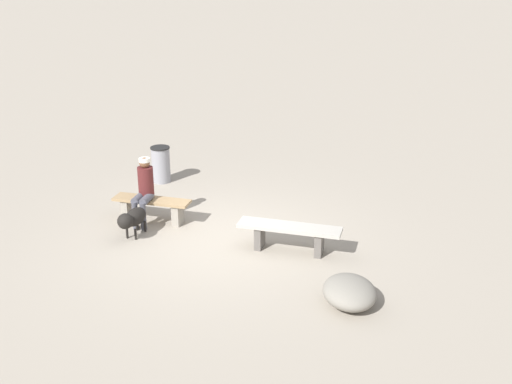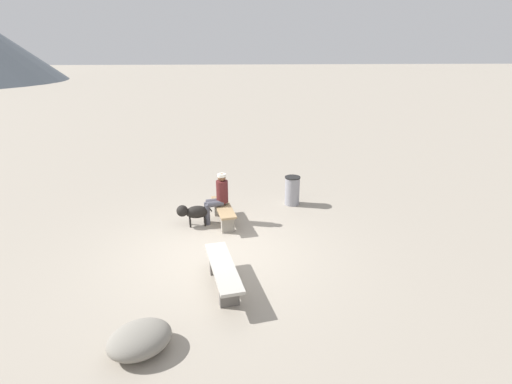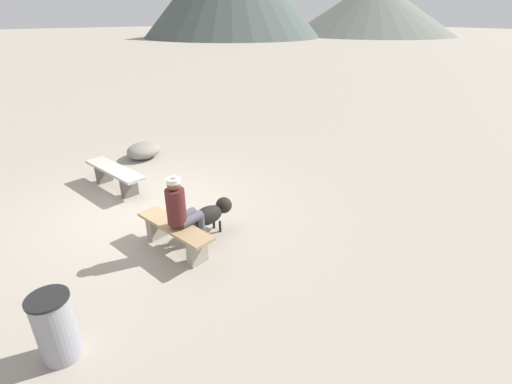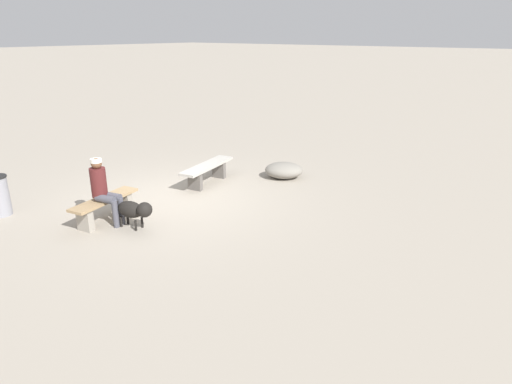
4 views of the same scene
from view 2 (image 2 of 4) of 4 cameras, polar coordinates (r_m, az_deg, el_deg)
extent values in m
cube|color=#9E9384|center=(8.65, -5.84, -8.98)|extent=(210.00, 210.00, 0.06)
cube|color=#605B56|center=(6.93, -3.93, -14.73)|extent=(0.18, 0.36, 0.42)
cube|color=#605B56|center=(7.81, -5.51, -10.37)|extent=(0.18, 0.36, 0.42)
cube|color=#B2ADA3|center=(7.24, -4.83, -10.83)|extent=(1.85, 0.74, 0.06)
cube|color=gray|center=(9.45, -4.16, -4.67)|extent=(0.20, 0.33, 0.41)
cube|color=gray|center=(10.40, -5.30, -2.29)|extent=(0.20, 0.33, 0.41)
cube|color=#A3845B|center=(9.83, -4.80, -2.19)|extent=(1.56, 0.65, 0.05)
cylinder|color=#511E1E|center=(9.78, -4.97, 0.08)|extent=(0.30, 0.30, 0.56)
sphere|color=brown|center=(9.66, -5.03, 2.14)|extent=(0.20, 0.20, 0.20)
cylinder|color=silver|center=(9.64, -5.04, 2.45)|extent=(0.21, 0.21, 0.07)
cylinder|color=#4C4C56|center=(9.92, -6.16, -1.40)|extent=(0.24, 0.43, 0.15)
cylinder|color=#4C4C56|center=(9.99, -7.24, -2.96)|extent=(0.11, 0.11, 0.54)
cylinder|color=#4C4C56|center=(9.77, -5.97, -1.74)|extent=(0.24, 0.43, 0.15)
cylinder|color=#4C4C56|center=(9.84, -7.06, -3.32)|extent=(0.11, 0.11, 0.54)
ellipsoid|color=black|center=(9.80, -8.62, -2.90)|extent=(0.39, 0.61, 0.31)
sphere|color=black|center=(9.77, -10.73, -2.73)|extent=(0.29, 0.29, 0.29)
cylinder|color=black|center=(9.82, -9.57, -4.56)|extent=(0.04, 0.04, 0.20)
cylinder|color=black|center=(9.98, -9.63, -4.16)|extent=(0.04, 0.04, 0.20)
cylinder|color=black|center=(9.84, -7.44, -4.40)|extent=(0.04, 0.04, 0.20)
cylinder|color=black|center=(9.99, -7.53, -3.99)|extent=(0.04, 0.04, 0.20)
cylinder|color=black|center=(9.80, -6.74, -2.50)|extent=(0.05, 0.12, 0.15)
cylinder|color=gray|center=(11.04, 5.31, 0.13)|extent=(0.41, 0.41, 0.79)
cylinder|color=black|center=(10.91, 5.38, 2.15)|extent=(0.44, 0.44, 0.03)
ellipsoid|color=gray|center=(6.30, -16.64, -19.93)|extent=(1.17, 1.22, 0.40)
camera|label=1|loc=(9.48, -82.14, 7.47)|focal=43.75mm
camera|label=3|loc=(14.01, 3.44, 17.25)|focal=26.10mm
camera|label=4|loc=(15.69, -33.91, 14.55)|focal=31.76mm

